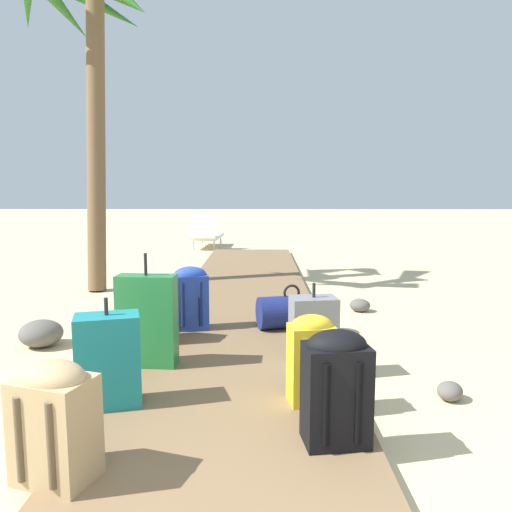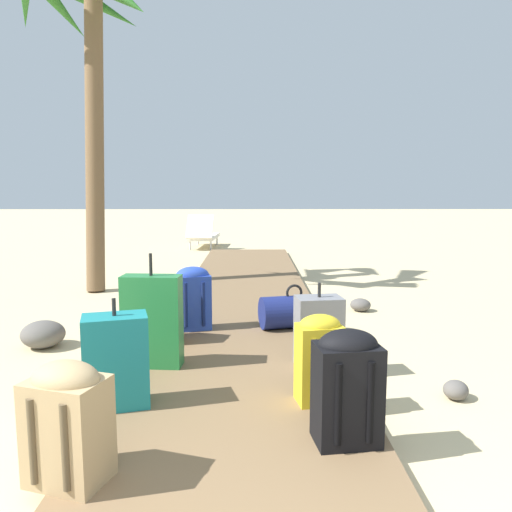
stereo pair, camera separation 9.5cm
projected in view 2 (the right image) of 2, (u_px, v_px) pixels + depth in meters
ground_plane at (243, 332)px, 4.93m from camera, size 60.00×60.00×0.00m
boardwalk at (245, 304)px, 5.93m from camera, size 1.62×10.18×0.08m
backpack_orange at (158, 309)px, 4.33m from camera, size 0.36×0.31×0.55m
suitcase_green at (152, 321)px, 3.72m from camera, size 0.44×0.21×0.85m
backpack_tan at (67, 419)px, 2.24m from camera, size 0.40×0.34×0.56m
duffel_bag_navy at (294, 311)px, 4.78m from camera, size 0.69×0.44×0.42m
backpack_black at (347, 384)px, 2.59m from camera, size 0.36×0.29×0.61m
suitcase_grey at (319, 332)px, 3.72m from camera, size 0.36×0.27×0.63m
backpack_yellow at (319, 357)px, 3.09m from camera, size 0.30×0.25×0.56m
suitcase_teal at (116, 361)px, 3.03m from camera, size 0.43×0.33×0.67m
backpack_blue at (193, 296)px, 4.71m from camera, size 0.37×0.29×0.60m
palm_tree_far_left at (83, 10)px, 6.61m from camera, size 2.15×2.15×4.67m
lounge_chair at (203, 234)px, 11.91m from camera, size 0.68×1.55×0.80m
rock_left_near at (43, 334)px, 4.44m from camera, size 0.54×0.53×0.24m
rock_right_far at (360, 305)px, 5.76m from camera, size 0.30×0.30×0.15m
rock_right_near at (456, 390)px, 3.35m from camera, size 0.24×0.24×0.13m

